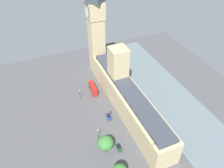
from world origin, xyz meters
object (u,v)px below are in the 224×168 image
double_decker_bus_kerbside (93,88)px  street_lamp_corner (80,93)px  parliament_building (127,96)px  street_lamp_under_trees (98,133)px  car_dark_green_near_tower (119,147)px  pedestrian_trailing (111,111)px  pedestrian_by_river_gate (111,113)px  clock_tower (96,26)px  plane_tree_opposite_hall (105,143)px  car_blue_far_end (109,116)px

double_decker_bus_kerbside → street_lamp_corner: street_lamp_corner is taller
parliament_building → double_decker_bus_kerbside: bearing=-57.7°
parliament_building → street_lamp_under_trees: parliament_building is taller
car_dark_green_near_tower → street_lamp_corner: street_lamp_corner is taller
pedestrian_trailing → pedestrian_by_river_gate: 0.83m
street_lamp_corner → clock_tower: bearing=-129.5°
pedestrian_by_river_gate → street_lamp_under_trees: 17.95m
clock_tower → street_lamp_corner: size_ratio=9.59×
plane_tree_opposite_hall → street_lamp_under_trees: (0.44, -8.34, -2.34)m
clock_tower → pedestrian_by_river_gate: clock_tower is taller
double_decker_bus_kerbside → pedestrian_by_river_gate: double_decker_bus_kerbside is taller
plane_tree_opposite_hall → street_lamp_corner: size_ratio=1.59×
clock_tower → double_decker_bus_kerbside: clock_tower is taller
double_decker_bus_kerbside → pedestrian_by_river_gate: 20.85m
double_decker_bus_kerbside → street_lamp_corner: size_ratio=1.70×
plane_tree_opposite_hall → pedestrian_trailing: bearing=-117.8°
parliament_building → car_blue_far_end: (11.63, 3.48, -7.64)m
street_lamp_under_trees → car_blue_far_end: bearing=-132.7°
plane_tree_opposite_hall → parliament_building: bearing=-133.1°
clock_tower → pedestrian_trailing: size_ratio=37.07×
clock_tower → parliament_building: bearing=92.4°
pedestrian_by_river_gate → double_decker_bus_kerbside: bearing=-101.5°
pedestrian_trailing → street_lamp_corner: street_lamp_corner is taller
car_blue_far_end → car_dark_green_near_tower: 19.58m
pedestrian_by_river_gate → street_lamp_under_trees: size_ratio=0.25×
car_blue_far_end → pedestrian_trailing: 3.90m
double_decker_bus_kerbside → pedestrian_by_river_gate: size_ratio=6.56×
car_blue_far_end → parliament_building: bearing=-158.0°
pedestrian_trailing → pedestrian_by_river_gate: (0.16, 0.81, 0.00)m
double_decker_bus_kerbside → pedestrian_by_river_gate: (-2.79, 20.57, -1.91)m
double_decker_bus_kerbside → street_lamp_under_trees: (9.11, 33.45, 1.89)m
pedestrian_by_river_gate → street_lamp_corner: street_lamp_corner is taller
street_lamp_corner → parliament_building: bearing=142.3°
double_decker_bus_kerbside → car_dark_green_near_tower: double_decker_bus_kerbside is taller
car_dark_green_near_tower → street_lamp_corner: 39.86m
pedestrian_by_river_gate → plane_tree_opposite_hall: bearing=42.4°
street_lamp_corner → double_decker_bus_kerbside: bearing=-161.0°
street_lamp_under_trees → parliament_building: bearing=-146.7°
car_dark_green_near_tower → street_lamp_under_trees: street_lamp_under_trees is taller
double_decker_bus_kerbside → plane_tree_opposite_hall: plane_tree_opposite_hall is taller
double_decker_bus_kerbside → street_lamp_corner: (8.91, 3.06, 1.73)m
clock_tower → street_lamp_corner: 40.62m
double_decker_bus_kerbside → plane_tree_opposite_hall: (8.67, 41.79, 4.23)m
pedestrian_by_river_gate → street_lamp_corner: size_ratio=0.26×
street_lamp_corner → street_lamp_under_trees: (0.19, 30.39, 0.16)m
parliament_building → car_blue_far_end: bearing=16.7°
pedestrian_trailing → street_lamp_corner: 20.80m
pedestrian_by_river_gate → plane_tree_opposite_hall: size_ratio=0.16×
parliament_building → pedestrian_trailing: size_ratio=46.50×
pedestrian_trailing → double_decker_bus_kerbside: bearing=-12.1°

